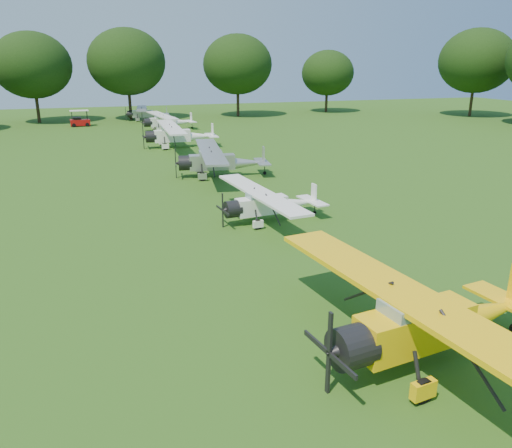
{
  "coord_description": "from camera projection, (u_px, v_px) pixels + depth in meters",
  "views": [
    {
      "loc": [
        -7.47,
        -20.65,
        8.33
      ],
      "look_at": [
        -1.02,
        -0.57,
        1.4
      ],
      "focal_mm": 35.0,
      "sensor_mm": 36.0,
      "label": 1
    }
  ],
  "objects": [
    {
      "name": "aircraft_3",
      "position": [
        269.0,
        202.0,
        26.89
      ],
      "size": [
        5.87,
        9.34,
        1.83
      ],
      "rotation": [
        0.0,
        0.0,
        0.11
      ],
      "color": "white",
      "rests_on": "ground"
    },
    {
      "name": "aircraft_6",
      "position": [
        167.0,
        120.0,
        62.32
      ],
      "size": [
        6.72,
        10.67,
        2.1
      ],
      "rotation": [
        0.0,
        0.0,
        0.12
      ],
      "color": "white",
      "rests_on": "ground"
    },
    {
      "name": "ground",
      "position": [
        273.0,
        247.0,
        23.45
      ],
      "size": [
        160.0,
        160.0,
        0.0
      ],
      "primitive_type": "plane",
      "color": "#285214",
      "rests_on": "ground"
    },
    {
      "name": "golf_cart",
      "position": [
        80.0,
        121.0,
        66.09
      ],
      "size": [
        2.55,
        1.68,
        2.09
      ],
      "rotation": [
        0.0,
        0.0,
        0.06
      ],
      "color": "#AC0C0C",
      "rests_on": "ground"
    },
    {
      "name": "aircraft_5",
      "position": [
        178.0,
        134.0,
        49.91
      ],
      "size": [
        7.42,
        11.8,
        2.33
      ],
      "rotation": [
        0.0,
        0.0,
        -0.02
      ],
      "color": "white",
      "rests_on": "ground"
    },
    {
      "name": "tree_belt",
      "position": [
        349.0,
        68.0,
        22.13
      ],
      "size": [
        137.36,
        130.27,
        14.52
      ],
      "color": "black",
      "rests_on": "ground"
    },
    {
      "name": "aircraft_2",
      "position": [
        430.0,
        318.0,
        14.14
      ],
      "size": [
        7.56,
        11.99,
        2.35
      ],
      "rotation": [
        0.0,
        0.0,
        0.14
      ],
      "color": "yellow",
      "rests_on": "ground"
    },
    {
      "name": "aircraft_4",
      "position": [
        219.0,
        159.0,
        37.26
      ],
      "size": [
        7.11,
        11.29,
        2.22
      ],
      "rotation": [
        0.0,
        0.0,
        -0.14
      ],
      "color": "#B7B6BB",
      "rests_on": "ground"
    },
    {
      "name": "aircraft_7",
      "position": [
        146.0,
        113.0,
        72.31
      ],
      "size": [
        6.27,
        9.98,
        1.96
      ],
      "rotation": [
        0.0,
        0.0,
        -0.1
      ],
      "color": "#B7B6BB",
      "rests_on": "ground"
    }
  ]
}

